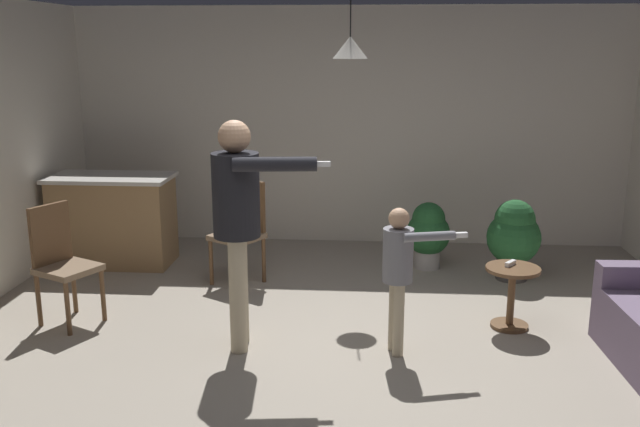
# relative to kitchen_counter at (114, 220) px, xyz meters

# --- Properties ---
(ground) EXTENTS (7.68, 7.68, 0.00)m
(ground) POSITION_rel_kitchen_counter_xyz_m (2.45, -2.10, -0.48)
(ground) COLOR #9E9384
(wall_back) EXTENTS (6.40, 0.10, 2.70)m
(wall_back) POSITION_rel_kitchen_counter_xyz_m (2.45, 1.10, 0.87)
(wall_back) COLOR silver
(wall_back) RESTS_ON ground
(kitchen_counter) EXTENTS (1.26, 0.66, 0.95)m
(kitchen_counter) POSITION_rel_kitchen_counter_xyz_m (0.00, 0.00, 0.00)
(kitchen_counter) COLOR #99754C
(kitchen_counter) RESTS_ON ground
(side_table_by_couch) EXTENTS (0.44, 0.44, 0.52)m
(side_table_by_couch) POSITION_rel_kitchen_counter_xyz_m (3.87, -1.44, -0.15)
(side_table_by_couch) COLOR brown
(side_table_by_couch) RESTS_ON ground
(person_adult) EXTENTS (0.88, 0.51, 1.75)m
(person_adult) POSITION_rel_kitchen_counter_xyz_m (1.73, -1.98, 0.61)
(person_adult) COLOR tan
(person_adult) RESTS_ON ground
(person_child) EXTENTS (0.61, 0.32, 1.13)m
(person_child) POSITION_rel_kitchen_counter_xyz_m (2.92, -2.00, 0.22)
(person_child) COLOR tan
(person_child) RESTS_ON ground
(dining_chair_by_counter) EXTENTS (0.58, 0.58, 1.00)m
(dining_chair_by_counter) POSITION_rel_kitchen_counter_xyz_m (1.46, -0.48, 0.07)
(dining_chair_by_counter) COLOR brown
(dining_chair_by_counter) RESTS_ON ground
(dining_chair_near_wall) EXTENTS (0.57, 0.57, 1.00)m
(dining_chair_near_wall) POSITION_rel_kitchen_counter_xyz_m (0.16, -1.60, 0.07)
(dining_chair_near_wall) COLOR brown
(dining_chair_near_wall) RESTS_ON ground
(potted_plant_corner) EXTENTS (0.53, 0.53, 0.81)m
(potted_plant_corner) POSITION_rel_kitchen_counter_xyz_m (4.11, -0.21, -0.03)
(potted_plant_corner) COLOR #4C4742
(potted_plant_corner) RESTS_ON ground
(potted_plant_by_wall) EXTENTS (0.46, 0.46, 0.70)m
(potted_plant_by_wall) POSITION_rel_kitchen_counter_xyz_m (3.30, 0.09, -0.09)
(potted_plant_by_wall) COLOR #B7B2AD
(potted_plant_by_wall) RESTS_ON ground
(spare_remote_on_table) EXTENTS (0.11, 0.13, 0.04)m
(spare_remote_on_table) POSITION_rel_kitchen_counter_xyz_m (3.85, -1.40, 0.06)
(spare_remote_on_table) COLOR white
(spare_remote_on_table) RESTS_ON side_table_by_couch
(ceiling_light_pendant) EXTENTS (0.32, 0.32, 0.55)m
(ceiling_light_pendant) POSITION_rel_kitchen_counter_xyz_m (2.49, -0.42, 1.77)
(ceiling_light_pendant) COLOR silver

